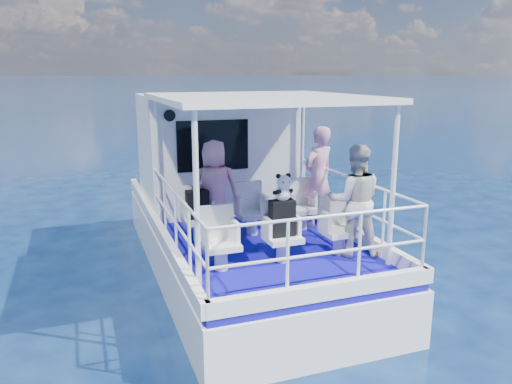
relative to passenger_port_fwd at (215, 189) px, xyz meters
The scene contains 20 objects.
ground 1.82m from the passenger_port_fwd, 23.89° to the right, with size 2000.00×2000.00×0.00m, color #08193C.
hull 1.94m from the passenger_port_fwd, 50.40° to the left, with size 3.00×7.00×1.60m, color white.
deck 1.27m from the passenger_port_fwd, 50.40° to the left, with size 2.90×6.90×0.10m, color #0E0984.
cabin 2.14m from the passenger_port_fwd, 73.41° to the left, with size 2.85×2.00×2.20m, color white.
canopy 1.64m from the passenger_port_fwd, 37.71° to the right, with size 3.00×3.20×0.08m, color white.
canopy_posts 0.85m from the passenger_port_fwd, 40.56° to the right, with size 2.77×2.97×2.20m.
railings 1.08m from the passenger_port_fwd, 54.32° to the right, with size 2.84×3.59×1.00m, color white, non-canonical shape.
seat_port_fwd 0.67m from the passenger_port_fwd, 166.98° to the right, with size 0.48×0.46×0.38m, color silver.
seat_center_fwd 0.86m from the passenger_port_fwd, ahead, with size 0.48×0.46×0.38m, color silver.
seat_stbd_fwd 1.62m from the passenger_port_fwd, ahead, with size 0.48×0.46×0.38m, color silver.
seat_port_aft 1.52m from the passenger_port_fwd, 102.15° to the right, with size 0.48×0.46×0.38m, color silver.
seat_center_aft 1.61m from the passenger_port_fwd, 66.13° to the right, with size 0.48×0.46×0.38m, color silver.
seat_stbd_aft 2.12m from the passenger_port_fwd, 42.27° to the right, with size 0.48×0.46×0.38m, color silver.
passenger_port_fwd is the anchor object (origin of this frame).
passenger_stbd_fwd 1.86m from the passenger_port_fwd, ahead, with size 0.63×0.41×1.73m, color pink.
passenger_stbd_aft 2.23m from the passenger_port_fwd, 41.02° to the right, with size 0.79×0.62×1.63m, color silver.
backpack_port 0.39m from the passenger_port_fwd, 160.14° to the right, with size 0.34×0.19×0.45m, color black.
backpack_center 1.50m from the passenger_port_fwd, 66.51° to the right, with size 0.34×0.19×0.51m, color black.
compact_camera 0.36m from the passenger_port_fwd, 161.18° to the right, with size 0.11×0.07×0.07m, color black.
panda 1.53m from the passenger_port_fwd, 66.44° to the right, with size 0.24×0.20×0.38m, color silver, non-canonical shape.
Camera 1 is at (-2.60, -7.24, 3.49)m, focal length 35.00 mm.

